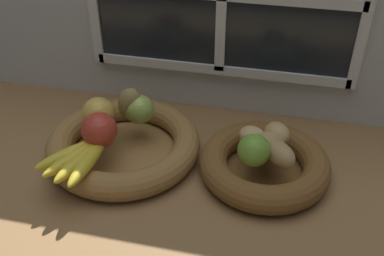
{
  "coord_description": "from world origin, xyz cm",
  "views": [
    {
      "loc": [
        15.45,
        -71.97,
        65.07
      ],
      "look_at": [
        -1.69,
        3.95,
        9.98
      ],
      "focal_mm": 41.89,
      "sensor_mm": 36.0,
      "label": 1
    }
  ],
  "objects": [
    {
      "name": "ground_plane",
      "position": [
        0.0,
        0.0,
        -1.5
      ],
      "size": [
        140.0,
        90.0,
        3.0
      ],
      "primitive_type": "cube",
      "color": "olive"
    },
    {
      "name": "back_wall",
      "position": [
        0.0,
        29.77,
        27.88
      ],
      "size": [
        140.0,
        4.6,
        55.0
      ],
      "color": "silver",
      "rests_on": "ground_plane"
    },
    {
      "name": "fruit_bowl_left",
      "position": [
        -17.72,
        3.95,
        2.81
      ],
      "size": [
        35.0,
        35.0,
        5.98
      ],
      "color": "olive",
      "rests_on": "ground_plane"
    },
    {
      "name": "fruit_bowl_right",
      "position": [
        14.34,
        3.95,
        2.83
      ],
      "size": [
        28.23,
        28.23,
        5.98
      ],
      "color": "brown",
      "rests_on": "ground_plane"
    },
    {
      "name": "apple_golden_left",
      "position": [
        -23.55,
        5.31,
        9.66
      ],
      "size": [
        7.36,
        7.36,
        7.36
      ],
      "primitive_type": "sphere",
      "color": "gold",
      "rests_on": "fruit_bowl_left"
    },
    {
      "name": "apple_red_front",
      "position": [
        -20.78,
        -0.92,
        9.84
      ],
      "size": [
        7.73,
        7.73,
        7.73
      ],
      "primitive_type": "sphere",
      "color": "#B73828",
      "rests_on": "fruit_bowl_left"
    },
    {
      "name": "apple_green_back",
      "position": [
        -15.3,
        9.41,
        9.38
      ],
      "size": [
        6.79,
        6.79,
        6.79
      ],
      "primitive_type": "sphere",
      "color": "#99B74C",
      "rests_on": "fruit_bowl_left"
    },
    {
      "name": "pear_brown",
      "position": [
        -17.28,
        9.6,
        10.22
      ],
      "size": [
        7.49,
        7.1,
        8.48
      ],
      "primitive_type": "ellipsoid",
      "rotation": [
        0.0,
        0.0,
        0.4
      ],
      "color": "olive",
      "rests_on": "fruit_bowl_left"
    },
    {
      "name": "banana_bunch_front",
      "position": [
        -22.62,
        -7.53,
        7.41
      ],
      "size": [
        12.52,
        17.49,
        2.85
      ],
      "color": "gold",
      "rests_on": "fruit_bowl_left"
    },
    {
      "name": "potato_small",
      "position": [
        17.23,
        1.05,
        8.44
      ],
      "size": [
        8.67,
        8.67,
        4.92
      ],
      "primitive_type": "ellipsoid",
      "rotation": [
        0.0,
        0.0,
        5.5
      ],
      "color": "#A38451",
      "rests_on": "fruit_bowl_right"
    },
    {
      "name": "potato_oblong",
      "position": [
        11.08,
        6.48,
        8.0
      ],
      "size": [
        8.09,
        7.75,
        4.04
      ],
      "primitive_type": "ellipsoid",
      "rotation": [
        0.0,
        0.0,
        2.55
      ],
      "color": "tan",
      "rests_on": "fruit_bowl_right"
    },
    {
      "name": "potato_back",
      "position": [
        16.14,
        7.92,
        8.43
      ],
      "size": [
        7.89,
        8.27,
        4.89
      ],
      "primitive_type": "ellipsoid",
      "rotation": [
        0.0,
        0.0,
        2.13
      ],
      "color": "tan",
      "rests_on": "fruit_bowl_right"
    },
    {
      "name": "potato_large",
      "position": [
        14.34,
        3.95,
        8.4
      ],
      "size": [
        9.49,
        8.47,
        4.83
      ],
      "primitive_type": "ellipsoid",
      "rotation": [
        0.0,
        0.0,
        3.59
      ],
      "color": "#A38451",
      "rests_on": "fruit_bowl_right"
    },
    {
      "name": "lime_near",
      "position": [
        12.0,
        0.44,
        9.35
      ],
      "size": [
        6.75,
        6.75,
        6.75
      ],
      "primitive_type": "sphere",
      "color": "#6B9E33",
      "rests_on": "fruit_bowl_right"
    },
    {
      "name": "chili_pepper",
      "position": [
        14.66,
        0.97,
        6.88
      ],
      "size": [
        10.84,
        2.65,
        1.8
      ],
      "primitive_type": "cone",
      "rotation": [
        0.0,
        1.57,
        -0.08
      ],
      "color": "red",
      "rests_on": "fruit_bowl_right"
    }
  ]
}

